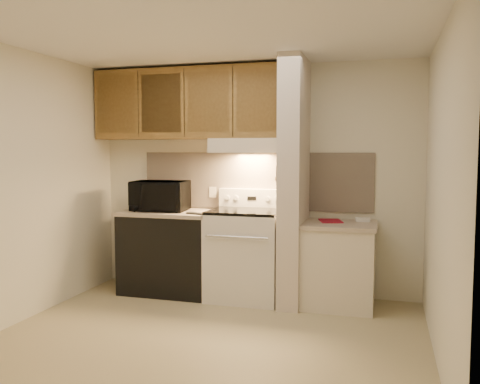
% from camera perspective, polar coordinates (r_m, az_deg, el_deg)
% --- Properties ---
extents(floor, '(3.60, 3.60, 0.00)m').
position_cam_1_polar(floor, '(4.49, -3.43, -15.87)').
color(floor, tan).
rests_on(floor, ground).
extents(ceiling, '(3.60, 3.60, 0.00)m').
position_cam_1_polar(ceiling, '(4.30, -3.60, 17.10)').
color(ceiling, white).
rests_on(ceiling, wall_back).
extents(wall_back, '(3.60, 2.50, 0.02)m').
position_cam_1_polar(wall_back, '(5.65, 1.60, 1.40)').
color(wall_back, silver).
rests_on(wall_back, floor).
extents(wall_left, '(0.02, 3.00, 2.50)m').
position_cam_1_polar(wall_left, '(5.11, -22.91, 0.68)').
color(wall_left, silver).
rests_on(wall_left, floor).
extents(wall_right, '(0.02, 3.00, 2.50)m').
position_cam_1_polar(wall_right, '(3.99, 21.64, -0.33)').
color(wall_right, silver).
rests_on(wall_right, floor).
extents(backsplash, '(2.60, 0.02, 0.63)m').
position_cam_1_polar(backsplash, '(5.63, 1.57, 1.25)').
color(backsplash, beige).
rests_on(backsplash, wall_back).
extents(range_body, '(0.76, 0.65, 0.92)m').
position_cam_1_polar(range_body, '(5.42, 0.66, -7.17)').
color(range_body, silver).
rests_on(range_body, floor).
extents(oven_window, '(0.50, 0.01, 0.30)m').
position_cam_1_polar(oven_window, '(5.11, -0.29, -7.44)').
color(oven_window, black).
rests_on(oven_window, range_body).
extents(oven_handle, '(0.65, 0.02, 0.02)m').
position_cam_1_polar(oven_handle, '(5.03, -0.42, -5.08)').
color(oven_handle, silver).
rests_on(oven_handle, range_body).
extents(cooktop, '(0.74, 0.64, 0.03)m').
position_cam_1_polar(cooktop, '(5.34, 0.67, -2.18)').
color(cooktop, black).
rests_on(cooktop, range_body).
extents(range_backguard, '(0.76, 0.08, 0.20)m').
position_cam_1_polar(range_backguard, '(5.60, 1.44, -0.67)').
color(range_backguard, silver).
rests_on(range_backguard, range_body).
extents(range_display, '(0.10, 0.01, 0.04)m').
position_cam_1_polar(range_display, '(5.56, 1.33, -0.71)').
color(range_display, black).
rests_on(range_display, range_backguard).
extents(range_knob_left_outer, '(0.05, 0.02, 0.05)m').
position_cam_1_polar(range_knob_left_outer, '(5.64, -1.43, -0.64)').
color(range_knob_left_outer, silver).
rests_on(range_knob_left_outer, range_backguard).
extents(range_knob_left_inner, '(0.05, 0.02, 0.05)m').
position_cam_1_polar(range_knob_left_inner, '(5.61, -0.45, -0.67)').
color(range_knob_left_inner, silver).
rests_on(range_knob_left_inner, range_backguard).
extents(range_knob_right_inner, '(0.05, 0.02, 0.05)m').
position_cam_1_polar(range_knob_right_inner, '(5.52, 3.13, -0.76)').
color(range_knob_right_inner, silver).
rests_on(range_knob_right_inner, range_backguard).
extents(range_knob_right_outer, '(0.05, 0.02, 0.05)m').
position_cam_1_polar(range_knob_right_outer, '(5.49, 4.15, -0.79)').
color(range_knob_right_outer, silver).
rests_on(range_knob_right_outer, range_backguard).
extents(dishwasher_front, '(1.00, 0.63, 0.87)m').
position_cam_1_polar(dishwasher_front, '(5.73, -7.89, -6.82)').
color(dishwasher_front, black).
rests_on(dishwasher_front, floor).
extents(left_countertop, '(1.04, 0.67, 0.04)m').
position_cam_1_polar(left_countertop, '(5.65, -7.94, -2.30)').
color(left_countertop, '#B3A28E').
rests_on(left_countertop, dishwasher_front).
extents(spoon_rest, '(0.24, 0.14, 0.02)m').
position_cam_1_polar(spoon_rest, '(5.31, -4.88, -2.42)').
color(spoon_rest, black).
rests_on(spoon_rest, left_countertop).
extents(teal_jar, '(0.11, 0.11, 0.10)m').
position_cam_1_polar(teal_jar, '(5.71, -11.57, -1.58)').
color(teal_jar, '#215C5B').
rests_on(teal_jar, left_countertop).
extents(outlet, '(0.08, 0.01, 0.12)m').
position_cam_1_polar(outlet, '(5.77, -3.08, -0.02)').
color(outlet, beige).
rests_on(outlet, backsplash).
extents(microwave, '(0.63, 0.45, 0.33)m').
position_cam_1_polar(microwave, '(5.66, -8.97, -0.43)').
color(microwave, black).
rests_on(microwave, left_countertop).
extents(partition_pillar, '(0.22, 0.70, 2.50)m').
position_cam_1_polar(partition_pillar, '(5.20, 6.09, 1.09)').
color(partition_pillar, beige).
rests_on(partition_pillar, floor).
extents(pillar_trim, '(0.01, 0.70, 0.04)m').
position_cam_1_polar(pillar_trim, '(5.21, 4.83, 1.66)').
color(pillar_trim, olive).
rests_on(pillar_trim, partition_pillar).
extents(knife_strip, '(0.02, 0.42, 0.04)m').
position_cam_1_polar(knife_strip, '(5.16, 4.66, 1.86)').
color(knife_strip, black).
rests_on(knife_strip, partition_pillar).
extents(knife_blade_a, '(0.01, 0.03, 0.16)m').
position_cam_1_polar(knife_blade_a, '(5.02, 4.15, 0.63)').
color(knife_blade_a, silver).
rests_on(knife_blade_a, knife_strip).
extents(knife_handle_a, '(0.02, 0.02, 0.10)m').
position_cam_1_polar(knife_handle_a, '(5.01, 4.18, 2.34)').
color(knife_handle_a, black).
rests_on(knife_handle_a, knife_strip).
extents(knife_blade_b, '(0.01, 0.04, 0.18)m').
position_cam_1_polar(knife_blade_b, '(5.11, 4.37, 0.59)').
color(knife_blade_b, silver).
rests_on(knife_blade_b, knife_strip).
extents(knife_handle_b, '(0.02, 0.02, 0.10)m').
position_cam_1_polar(knife_handle_b, '(5.10, 4.38, 2.38)').
color(knife_handle_b, black).
rests_on(knife_handle_b, knife_strip).
extents(knife_blade_c, '(0.01, 0.04, 0.20)m').
position_cam_1_polar(knife_blade_c, '(5.18, 4.53, 0.53)').
color(knife_blade_c, silver).
rests_on(knife_blade_c, knife_strip).
extents(knife_handle_c, '(0.02, 0.02, 0.10)m').
position_cam_1_polar(knife_handle_c, '(5.16, 4.53, 2.41)').
color(knife_handle_c, black).
rests_on(knife_handle_c, knife_strip).
extents(knife_blade_d, '(0.01, 0.04, 0.16)m').
position_cam_1_polar(knife_blade_d, '(5.26, 4.73, 0.82)').
color(knife_blade_d, silver).
rests_on(knife_blade_d, knife_strip).
extents(knife_handle_d, '(0.02, 0.02, 0.10)m').
position_cam_1_polar(knife_handle_d, '(5.25, 4.72, 2.45)').
color(knife_handle_d, black).
rests_on(knife_handle_d, knife_strip).
extents(knife_blade_e, '(0.01, 0.04, 0.18)m').
position_cam_1_polar(knife_blade_e, '(5.32, 4.85, 0.75)').
color(knife_blade_e, silver).
rests_on(knife_blade_e, knife_strip).
extents(knife_handle_e, '(0.02, 0.02, 0.10)m').
position_cam_1_polar(knife_handle_e, '(5.33, 4.89, 2.48)').
color(knife_handle_e, black).
rests_on(knife_handle_e, knife_strip).
extents(oven_mitt, '(0.03, 0.10, 0.23)m').
position_cam_1_polar(oven_mitt, '(5.39, 5.01, 0.34)').
color(oven_mitt, slate).
rests_on(oven_mitt, partition_pillar).
extents(right_cab_base, '(0.70, 0.60, 0.81)m').
position_cam_1_polar(right_cab_base, '(5.26, 11.00, -8.24)').
color(right_cab_base, beige).
rests_on(right_cab_base, floor).
extents(right_countertop, '(0.74, 0.64, 0.04)m').
position_cam_1_polar(right_countertop, '(5.18, 11.07, -3.66)').
color(right_countertop, '#B3A28E').
rests_on(right_countertop, right_cab_base).
extents(red_folder, '(0.28, 0.34, 0.01)m').
position_cam_1_polar(red_folder, '(5.28, 10.14, -3.21)').
color(red_folder, maroon).
rests_on(red_folder, right_countertop).
extents(white_box, '(0.15, 0.11, 0.04)m').
position_cam_1_polar(white_box, '(5.34, 13.60, -3.04)').
color(white_box, white).
rests_on(white_box, right_countertop).
extents(range_hood, '(0.78, 0.44, 0.15)m').
position_cam_1_polar(range_hood, '(5.42, 1.03, 5.23)').
color(range_hood, beige).
rests_on(range_hood, upper_cabinets).
extents(hood_lip, '(0.78, 0.04, 0.06)m').
position_cam_1_polar(hood_lip, '(5.22, 0.42, 4.76)').
color(hood_lip, beige).
rests_on(hood_lip, range_hood).
extents(upper_cabinets, '(2.18, 0.33, 0.77)m').
position_cam_1_polar(upper_cabinets, '(5.71, -5.65, 9.81)').
color(upper_cabinets, olive).
rests_on(upper_cabinets, wall_back).
extents(cab_door_a, '(0.46, 0.01, 0.63)m').
position_cam_1_polar(cab_door_a, '(5.92, -13.72, 9.52)').
color(cab_door_a, olive).
rests_on(cab_door_a, upper_cabinets).
extents(cab_gap_a, '(0.01, 0.01, 0.73)m').
position_cam_1_polar(cab_gap_a, '(5.79, -11.35, 9.67)').
color(cab_gap_a, black).
rests_on(cab_gap_a, upper_cabinets).
extents(cab_door_b, '(0.46, 0.01, 0.63)m').
position_cam_1_polar(cab_door_b, '(5.67, -8.86, 9.81)').
color(cab_door_b, olive).
rests_on(cab_door_b, upper_cabinets).
extents(cab_gap_b, '(0.01, 0.01, 0.73)m').
position_cam_1_polar(cab_gap_b, '(5.56, -6.28, 9.94)').
color(cab_gap_b, black).
rests_on(cab_gap_b, upper_cabinets).
extents(cab_door_c, '(0.46, 0.01, 0.63)m').
position_cam_1_polar(cab_door_c, '(5.46, -3.59, 10.05)').
color(cab_door_c, olive).
rests_on(cab_door_c, upper_cabinets).
extents(cab_gap_c, '(0.01, 0.01, 0.73)m').
position_cam_1_polar(cab_gap_c, '(5.37, -0.81, 10.15)').
color(cab_gap_c, black).
rests_on(cab_gap_c, upper_cabinets).
extents(cab_door_d, '(0.46, 0.01, 0.63)m').
position_cam_1_polar(cab_door_d, '(5.30, 2.06, 10.22)').
color(cab_door_d, olive).
rests_on(cab_door_d, upper_cabinets).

